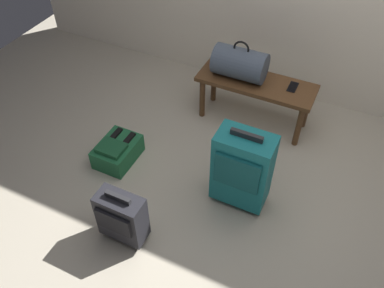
% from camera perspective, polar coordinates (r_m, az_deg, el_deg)
% --- Properties ---
extents(ground_plane, '(6.60, 6.60, 0.00)m').
position_cam_1_polar(ground_plane, '(3.02, 7.77, -9.67)').
color(ground_plane, '#B2A893').
extents(bench, '(1.00, 0.36, 0.44)m').
position_cam_1_polar(bench, '(3.50, 9.06, 7.89)').
color(bench, brown).
rests_on(bench, ground).
extents(duffel_bag_slate, '(0.44, 0.26, 0.34)m').
position_cam_1_polar(duffel_bag_slate, '(3.42, 6.83, 11.33)').
color(duffel_bag_slate, '#475160').
rests_on(duffel_bag_slate, bench).
extents(cell_phone, '(0.07, 0.14, 0.01)m').
position_cam_1_polar(cell_phone, '(3.44, 14.15, 7.88)').
color(cell_phone, black).
rests_on(cell_phone, bench).
extents(suitcase_upright_teal, '(0.40, 0.26, 0.68)m').
position_cam_1_polar(suitcase_upright_teal, '(2.82, 7.17, -3.45)').
color(suitcase_upright_teal, '#14666B').
rests_on(suitcase_upright_teal, ground).
extents(suitcase_small_charcoal, '(0.32, 0.18, 0.46)m').
position_cam_1_polar(suitcase_small_charcoal, '(2.72, -10.00, -10.15)').
color(suitcase_small_charcoal, black).
rests_on(suitcase_small_charcoal, ground).
extents(backpack_green, '(0.28, 0.38, 0.21)m').
position_cam_1_polar(backpack_green, '(3.32, -10.57, -1.00)').
color(backpack_green, '#1E6038').
rests_on(backpack_green, ground).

